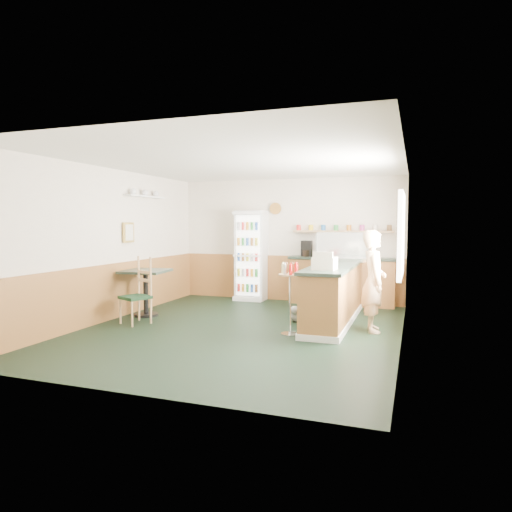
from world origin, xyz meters
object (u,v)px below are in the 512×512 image
at_px(shopkeeper, 374,281).
at_px(display_case, 342,247).
at_px(drinks_fridge, 251,256).
at_px(cash_register, 325,263).
at_px(condiment_stand, 290,288).
at_px(cafe_table, 146,284).
at_px(cafe_chair, 138,288).

bearing_deg(shopkeeper, display_case, 15.44).
distance_m(drinks_fridge, cash_register, 3.40).
bearing_deg(drinks_fridge, condiment_stand, -59.47).
bearing_deg(cafe_table, cafe_chair, -69.62).
bearing_deg(drinks_fridge, cafe_chair, -109.99).
bearing_deg(drinks_fridge, display_case, -22.34).
distance_m(shopkeeper, cafe_table, 4.11).
relative_size(drinks_fridge, condiment_stand, 1.82).
relative_size(condiment_stand, cafe_table, 1.26).
bearing_deg(drinks_fridge, cash_register, -50.47).
xyz_separation_m(display_case, cafe_chair, (-3.20, -1.97, -0.68)).
relative_size(cash_register, shopkeeper, 0.22).
relative_size(drinks_fridge, cash_register, 5.65).
xyz_separation_m(condiment_stand, cafe_table, (-2.90, 0.50, -0.12)).
relative_size(drinks_fridge, cafe_chair, 1.74).
bearing_deg(condiment_stand, cafe_table, 170.17).
distance_m(drinks_fridge, cafe_table, 2.66).
xyz_separation_m(display_case, cafe_table, (-3.40, -1.43, -0.67)).
xyz_separation_m(drinks_fridge, cash_register, (2.16, -2.62, 0.11)).
relative_size(cash_register, cafe_chair, 0.31).
bearing_deg(condiment_stand, drinks_fridge, 120.53).
bearing_deg(shopkeeper, cafe_chair, 86.85).
bearing_deg(cafe_table, cash_register, -5.09).
bearing_deg(drinks_fridge, cafe_table, -118.18).
bearing_deg(cafe_table, condiment_stand, -9.83).
distance_m(cash_register, shopkeeper, 0.88).
bearing_deg(cafe_chair, condiment_stand, 24.33).
distance_m(cash_register, cafe_table, 3.45).
height_order(cafe_table, cafe_chair, cafe_chair).
relative_size(display_case, cafe_table, 1.08).
distance_m(display_case, shopkeeper, 1.55).
bearing_deg(cash_register, condiment_stand, -156.02).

